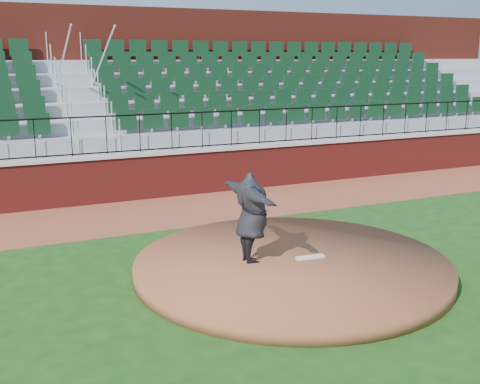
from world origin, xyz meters
name	(u,v)px	position (x,y,z in m)	size (l,w,h in m)	color
ground	(276,283)	(0.00, 0.00, 0.00)	(90.00, 90.00, 0.00)	#194012
warning_track	(176,210)	(0.00, 5.40, 0.01)	(34.00, 3.20, 0.01)	brown
field_wall	(157,176)	(0.00, 7.00, 0.60)	(34.00, 0.35, 1.20)	maroon
wall_cap	(157,153)	(0.00, 7.00, 1.25)	(34.00, 0.45, 0.10)	#B7B7B7
wall_railing	(156,133)	(0.00, 7.00, 1.80)	(34.00, 0.05, 1.00)	black
seating_stands	(130,107)	(0.00, 9.72, 2.30)	(34.00, 5.10, 4.60)	gray
concourse_wall	(110,88)	(0.00, 12.52, 2.75)	(34.00, 0.50, 5.50)	maroon
pitchers_mound	(292,266)	(0.49, 0.32, 0.12)	(5.68, 5.68, 0.25)	brown
pitching_rubber	(310,257)	(0.83, 0.24, 0.27)	(0.54, 0.13, 0.04)	silver
pitcher	(251,217)	(-0.22, 0.53, 1.06)	(2.00, 0.55, 1.63)	black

